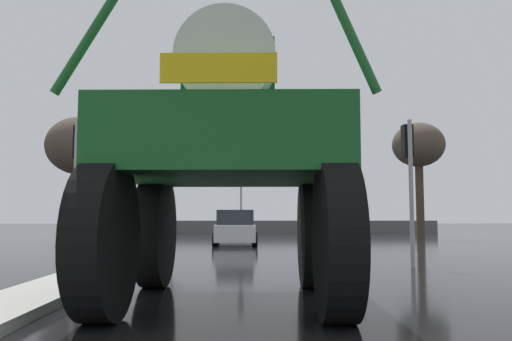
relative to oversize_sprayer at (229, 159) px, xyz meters
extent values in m
plane|color=black|center=(0.74, 12.33, -2.16)|extent=(120.00, 120.00, 0.00)
cube|color=#B2AFA8|center=(-2.91, -1.04, -2.08)|extent=(1.15, 11.29, 0.15)
cylinder|color=black|center=(-1.36, 1.63, -1.17)|extent=(0.51, 1.99, 1.97)
cylinder|color=black|center=(1.49, 1.52, -1.17)|extent=(0.51, 1.99, 1.97)
cylinder|color=black|center=(-1.49, -1.49, -1.17)|extent=(0.51, 1.99, 1.97)
cylinder|color=black|center=(1.36, -1.60, -1.17)|extent=(0.51, 1.99, 1.97)
cube|color=#195B23|center=(0.00, 0.01, 0.15)|extent=(3.50, 3.95, 0.96)
cube|color=#154E1E|center=(0.02, 0.40, 1.23)|extent=(1.47, 1.53, 1.19)
cylinder|color=silver|center=(-0.02, -0.53, 1.34)|extent=(1.45, 1.13, 1.40)
cylinder|color=#195B23|center=(-1.58, -1.64, 1.54)|extent=(1.18, 0.17, 1.88)
cylinder|color=#195B23|center=(1.44, -1.76, 1.60)|extent=(0.94, 0.16, 1.99)
cube|color=yellow|center=(-0.08, -1.92, 0.88)|extent=(1.39, 0.09, 0.36)
cube|color=silver|center=(-0.09, 15.34, -1.63)|extent=(1.71, 4.10, 0.70)
cube|color=#23282D|center=(-0.09, 15.19, -0.96)|extent=(1.56, 2.10, 0.64)
cylinder|color=black|center=(-0.94, 16.69, -1.86)|extent=(0.18, 0.60, 0.60)
cylinder|color=black|center=(0.76, 16.69, -1.86)|extent=(0.18, 0.60, 0.60)
cylinder|color=black|center=(-0.94, 13.99, -1.86)|extent=(0.18, 0.60, 0.60)
cylinder|color=black|center=(0.76, 13.99, -1.86)|extent=(0.18, 0.60, 0.60)
cylinder|color=#A8AAAF|center=(-3.92, 5.07, -0.33)|extent=(0.11, 0.11, 3.66)
cube|color=black|center=(-3.92, 5.29, 0.98)|extent=(0.24, 0.32, 0.84)
sphere|color=red|center=(-3.92, 5.48, 1.25)|extent=(0.17, 0.17, 0.17)
sphere|color=#3C2403|center=(-3.92, 5.48, 0.98)|extent=(0.17, 0.17, 0.17)
sphere|color=black|center=(-3.92, 5.48, 0.71)|extent=(0.17, 0.17, 0.17)
cylinder|color=#A8AAAF|center=(4.47, 5.07, -0.30)|extent=(0.11, 0.11, 3.72)
cube|color=black|center=(4.47, 5.29, 1.04)|extent=(0.24, 0.32, 0.84)
sphere|color=red|center=(4.47, 5.48, 1.31)|extent=(0.17, 0.17, 0.17)
sphere|color=#3C2403|center=(4.47, 5.48, 1.04)|extent=(0.17, 0.17, 0.17)
sphere|color=black|center=(4.47, 5.48, 0.77)|extent=(0.17, 0.17, 0.17)
cylinder|color=#A8AAAF|center=(0.15, 19.43, -0.24)|extent=(0.11, 0.11, 3.84)
cube|color=black|center=(0.15, 19.64, 1.16)|extent=(0.24, 0.32, 0.84)
sphere|color=red|center=(0.15, 19.83, 1.43)|extent=(0.17, 0.17, 0.17)
sphere|color=#3C2403|center=(0.15, 19.83, 1.16)|extent=(0.17, 0.17, 0.17)
sphere|color=black|center=(0.15, 19.83, 0.89)|extent=(0.17, 0.17, 0.17)
cylinder|color=#A8AAAF|center=(-3.42, 19.43, -0.10)|extent=(0.11, 0.11, 4.11)
cube|color=black|center=(-3.42, 19.64, 1.43)|extent=(0.24, 0.32, 0.84)
sphere|color=red|center=(-3.42, 19.83, 1.70)|extent=(0.17, 0.17, 0.17)
sphere|color=#3C2403|center=(-3.42, 19.83, 1.43)|extent=(0.17, 0.17, 0.17)
sphere|color=black|center=(-3.42, 19.83, 1.16)|extent=(0.17, 0.17, 0.17)
cylinder|color=#473828|center=(-7.57, 17.21, -0.42)|extent=(0.32, 0.32, 3.47)
ellipsoid|color=brown|center=(-7.57, 17.21, 2.46)|extent=(3.26, 3.26, 2.77)
cylinder|color=#473828|center=(10.01, 20.67, -0.06)|extent=(0.44, 0.44, 4.19)
ellipsoid|color=brown|center=(10.01, 20.67, 3.04)|extent=(2.87, 2.87, 2.44)
cube|color=#59595B|center=(0.74, 29.39, -1.71)|extent=(26.84, 0.24, 0.90)
camera|label=1|loc=(0.21, -8.04, -0.86)|focal=36.87mm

